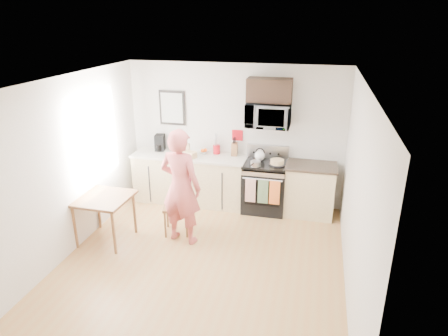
% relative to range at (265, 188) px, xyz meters
% --- Properties ---
extents(floor, '(4.60, 4.60, 0.00)m').
position_rel_range_xyz_m(floor, '(-0.63, -1.98, -0.44)').
color(floor, '#A87441').
rests_on(floor, ground).
extents(back_wall, '(4.00, 0.04, 2.60)m').
position_rel_range_xyz_m(back_wall, '(-0.63, 0.32, 0.86)').
color(back_wall, beige).
rests_on(back_wall, floor).
extents(front_wall, '(4.00, 0.04, 2.60)m').
position_rel_range_xyz_m(front_wall, '(-0.63, -4.28, 0.86)').
color(front_wall, beige).
rests_on(front_wall, floor).
extents(left_wall, '(0.04, 4.60, 2.60)m').
position_rel_range_xyz_m(left_wall, '(-2.63, -1.98, 0.86)').
color(left_wall, beige).
rests_on(left_wall, floor).
extents(right_wall, '(0.04, 4.60, 2.60)m').
position_rel_range_xyz_m(right_wall, '(1.37, -1.98, 0.86)').
color(right_wall, beige).
rests_on(right_wall, floor).
extents(ceiling, '(4.00, 4.60, 0.04)m').
position_rel_range_xyz_m(ceiling, '(-0.63, -1.98, 2.16)').
color(ceiling, white).
rests_on(ceiling, back_wall).
extents(window, '(0.06, 1.40, 1.50)m').
position_rel_range_xyz_m(window, '(-2.59, -1.18, 1.11)').
color(window, white).
rests_on(window, left_wall).
extents(cabinet_left, '(2.10, 0.60, 0.90)m').
position_rel_range_xyz_m(cabinet_left, '(-1.43, 0.02, 0.01)').
color(cabinet_left, tan).
rests_on(cabinet_left, floor).
extents(countertop_left, '(2.14, 0.64, 0.04)m').
position_rel_range_xyz_m(countertop_left, '(-1.43, 0.02, 0.48)').
color(countertop_left, beige).
rests_on(countertop_left, cabinet_left).
extents(cabinet_right, '(0.84, 0.60, 0.90)m').
position_rel_range_xyz_m(cabinet_right, '(0.80, 0.02, 0.01)').
color(cabinet_right, tan).
rests_on(cabinet_right, floor).
extents(countertop_right, '(0.88, 0.64, 0.04)m').
position_rel_range_xyz_m(countertop_right, '(0.80, 0.02, 0.48)').
color(countertop_right, black).
rests_on(countertop_right, cabinet_right).
extents(range, '(0.76, 0.70, 1.16)m').
position_rel_range_xyz_m(range, '(0.00, 0.00, 0.00)').
color(range, black).
rests_on(range, floor).
extents(microwave, '(0.76, 0.51, 0.42)m').
position_rel_range_xyz_m(microwave, '(-0.00, 0.10, 1.32)').
color(microwave, '#A9A9AE').
rests_on(microwave, back_wall).
extents(upper_cabinet, '(0.76, 0.35, 0.40)m').
position_rel_range_xyz_m(upper_cabinet, '(-0.00, 0.15, 1.74)').
color(upper_cabinet, black).
rests_on(upper_cabinet, back_wall).
extents(wall_art, '(0.50, 0.04, 0.65)m').
position_rel_range_xyz_m(wall_art, '(-1.83, 0.30, 1.31)').
color(wall_art, black).
rests_on(wall_art, back_wall).
extents(wall_trivet, '(0.20, 0.02, 0.20)m').
position_rel_range_xyz_m(wall_trivet, '(-0.58, 0.31, 0.86)').
color(wall_trivet, '#A40E18').
rests_on(wall_trivet, back_wall).
extents(person, '(0.74, 0.56, 1.84)m').
position_rel_range_xyz_m(person, '(-1.11, -1.37, 0.48)').
color(person, '#C13537').
rests_on(person, floor).
extents(dining_table, '(0.80, 0.80, 0.75)m').
position_rel_range_xyz_m(dining_table, '(-2.28, -1.66, 0.23)').
color(dining_table, brown).
rests_on(dining_table, floor).
extents(chair, '(0.54, 0.50, 0.97)m').
position_rel_range_xyz_m(chair, '(-1.15, -1.13, 0.19)').
color(chair, brown).
rests_on(chair, floor).
extents(knife_block, '(0.12, 0.16, 0.23)m').
position_rel_range_xyz_m(knife_block, '(-0.62, 0.22, 0.62)').
color(knife_block, brown).
rests_on(knife_block, countertop_left).
extents(utensil_crock, '(0.13, 0.13, 0.39)m').
position_rel_range_xyz_m(utensil_crock, '(-0.96, 0.23, 0.66)').
color(utensil_crock, '#A40E18').
rests_on(utensil_crock, countertop_left).
extents(fruit_bowl, '(0.23, 0.23, 0.09)m').
position_rel_range_xyz_m(fruit_bowl, '(-1.20, 0.19, 0.54)').
color(fruit_bowl, white).
rests_on(fruit_bowl, countertop_left).
extents(milk_carton, '(0.09, 0.09, 0.22)m').
position_rel_range_xyz_m(milk_carton, '(-1.46, 0.01, 0.62)').
color(milk_carton, tan).
rests_on(milk_carton, countertop_left).
extents(coffee_maker, '(0.20, 0.27, 0.31)m').
position_rel_range_xyz_m(coffee_maker, '(-2.06, 0.17, 0.65)').
color(coffee_maker, black).
rests_on(coffee_maker, countertop_left).
extents(bread_bag, '(0.35, 0.25, 0.12)m').
position_rel_range_xyz_m(bread_bag, '(-1.42, -0.09, 0.56)').
color(bread_bag, tan).
rests_on(bread_bag, countertop_left).
extents(cake, '(0.29, 0.29, 0.10)m').
position_rel_range_xyz_m(cake, '(0.21, -0.07, 0.53)').
color(cake, black).
rests_on(cake, range).
extents(kettle, '(0.19, 0.19, 0.24)m').
position_rel_range_xyz_m(kettle, '(-0.12, 0.08, 0.59)').
color(kettle, white).
rests_on(kettle, range).
extents(pot, '(0.18, 0.30, 0.09)m').
position_rel_range_xyz_m(pot, '(-0.15, -0.23, 0.53)').
color(pot, '#A9A9AE').
rests_on(pot, range).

